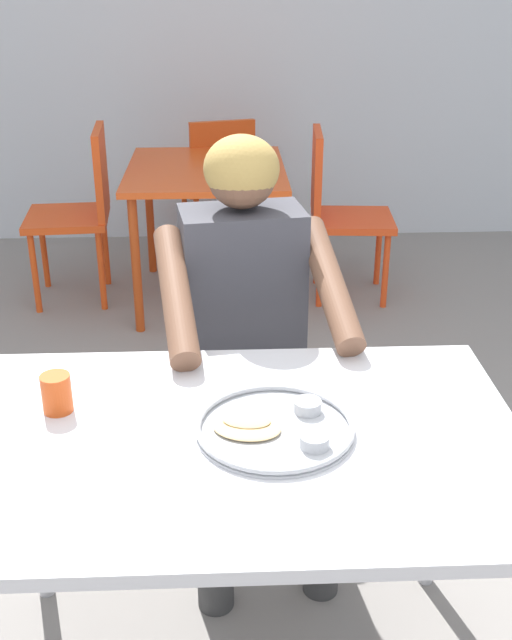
{
  "coord_description": "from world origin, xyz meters",
  "views": [
    {
      "loc": [
        -0.08,
        -1.33,
        1.63
      ],
      "look_at": [
        -0.01,
        0.28,
        0.88
      ],
      "focal_mm": 43.52,
      "sensor_mm": 36.0,
      "label": 1
    }
  ],
  "objects_px": {
    "table_background_red": "(206,184)",
    "diner_foreground": "(248,319)",
    "chair_red_far": "(218,178)",
    "thali_tray": "(276,427)",
    "drinking_cup": "(56,392)",
    "chair_red_right": "(337,205)",
    "chair_foreground": "(238,357)",
    "chair_red_left": "(82,203)",
    "table_foreground": "(238,466)"
  },
  "relations": [
    {
      "from": "chair_foreground",
      "to": "chair_red_left",
      "type": "distance_m",
      "value": 1.83
    },
    {
      "from": "table_foreground",
      "to": "chair_red_right",
      "type": "distance_m",
      "value": 2.52
    },
    {
      "from": "table_foreground",
      "to": "table_background_red",
      "type": "relative_size",
      "value": 1.32
    },
    {
      "from": "diner_foreground",
      "to": "table_background_red",
      "type": "height_order",
      "value": "diner_foreground"
    },
    {
      "from": "table_foreground",
      "to": "drinking_cup",
      "type": "bearing_deg",
      "value": 163.11
    },
    {
      "from": "drinking_cup",
      "to": "chair_red_right",
      "type": "relative_size",
      "value": 0.1
    },
    {
      "from": "chair_red_left",
      "to": "chair_red_far",
      "type": "xyz_separation_m",
      "value": [
        0.69,
        0.58,
        -0.03
      ]
    },
    {
      "from": "chair_foreground",
      "to": "chair_red_far",
      "type": "bearing_deg",
      "value": 91.7
    },
    {
      "from": "chair_foreground",
      "to": "drinking_cup",
      "type": "bearing_deg",
      "value": -120.32
    },
    {
      "from": "diner_foreground",
      "to": "drinking_cup",
      "type": "bearing_deg",
      "value": -132.08
    },
    {
      "from": "drinking_cup",
      "to": "chair_red_right",
      "type": "height_order",
      "value": "chair_red_right"
    },
    {
      "from": "thali_tray",
      "to": "chair_foreground",
      "type": "relative_size",
      "value": 0.4
    },
    {
      "from": "chair_foreground",
      "to": "chair_red_left",
      "type": "height_order",
      "value": "chair_red_left"
    },
    {
      "from": "diner_foreground",
      "to": "chair_red_far",
      "type": "height_order",
      "value": "diner_foreground"
    },
    {
      "from": "table_foreground",
      "to": "chair_foreground",
      "type": "bearing_deg",
      "value": 88.81
    },
    {
      "from": "table_background_red",
      "to": "drinking_cup",
      "type": "bearing_deg",
      "value": -97.03
    },
    {
      "from": "table_foreground",
      "to": "table_background_red",
      "type": "xyz_separation_m",
      "value": [
        -0.11,
        2.45,
        -0.04
      ]
    },
    {
      "from": "diner_foreground",
      "to": "chair_red_left",
      "type": "relative_size",
      "value": 1.37
    },
    {
      "from": "drinking_cup",
      "to": "chair_red_left",
      "type": "height_order",
      "value": "chair_red_left"
    },
    {
      "from": "chair_foreground",
      "to": "chair_red_left",
      "type": "relative_size",
      "value": 0.95
    },
    {
      "from": "chair_red_left",
      "to": "chair_red_right",
      "type": "bearing_deg",
      "value": -1.18
    },
    {
      "from": "thali_tray",
      "to": "chair_red_far",
      "type": "xyz_separation_m",
      "value": [
        -0.13,
        3.05,
        -0.26
      ]
    },
    {
      "from": "diner_foreground",
      "to": "chair_foreground",
      "type": "bearing_deg",
      "value": 96.42
    },
    {
      "from": "chair_red_far",
      "to": "table_background_red",
      "type": "bearing_deg",
      "value": -95.14
    },
    {
      "from": "table_foreground",
      "to": "chair_foreground",
      "type": "distance_m",
      "value": 0.84
    },
    {
      "from": "chair_foreground",
      "to": "diner_foreground",
      "type": "relative_size",
      "value": 0.69
    },
    {
      "from": "drinking_cup",
      "to": "chair_foreground",
      "type": "relative_size",
      "value": 0.1
    },
    {
      "from": "table_background_red",
      "to": "chair_red_right",
      "type": "bearing_deg",
      "value": 0.83
    },
    {
      "from": "chair_red_right",
      "to": "thali_tray",
      "type": "bearing_deg",
      "value": -101.08
    },
    {
      "from": "table_foreground",
      "to": "chair_foreground",
      "type": "relative_size",
      "value": 1.43
    },
    {
      "from": "drinking_cup",
      "to": "diner_foreground",
      "type": "height_order",
      "value": "diner_foreground"
    },
    {
      "from": "chair_foreground",
      "to": "table_background_red",
      "type": "xyz_separation_m",
      "value": [
        -0.12,
        1.63,
        0.13
      ]
    },
    {
      "from": "chair_red_far",
      "to": "thali_tray",
      "type": "bearing_deg",
      "value": -87.57
    },
    {
      "from": "chair_foreground",
      "to": "chair_red_far",
      "type": "height_order",
      "value": "chair_foreground"
    },
    {
      "from": "drinking_cup",
      "to": "table_background_red",
      "type": "height_order",
      "value": "drinking_cup"
    },
    {
      "from": "table_foreground",
      "to": "chair_red_far",
      "type": "distance_m",
      "value": 3.07
    },
    {
      "from": "thali_tray",
      "to": "drinking_cup",
      "type": "relative_size",
      "value": 3.84
    },
    {
      "from": "diner_foreground",
      "to": "chair_red_left",
      "type": "distance_m",
      "value": 2.05
    },
    {
      "from": "drinking_cup",
      "to": "chair_foreground",
      "type": "distance_m",
      "value": 0.86
    },
    {
      "from": "table_foreground",
      "to": "thali_tray",
      "type": "distance_m",
      "value": 0.12
    },
    {
      "from": "chair_red_left",
      "to": "chair_red_right",
      "type": "xyz_separation_m",
      "value": [
        1.29,
        -0.03,
        -0.02
      ]
    },
    {
      "from": "chair_red_right",
      "to": "chair_red_far",
      "type": "xyz_separation_m",
      "value": [
        -0.61,
        0.61,
        -0.01
      ]
    },
    {
      "from": "diner_foreground",
      "to": "chair_red_right",
      "type": "relative_size",
      "value": 1.4
    },
    {
      "from": "thali_tray",
      "to": "table_foreground",
      "type": "bearing_deg",
      "value": -169.71
    },
    {
      "from": "chair_red_right",
      "to": "chair_red_far",
      "type": "distance_m",
      "value": 0.86
    },
    {
      "from": "table_background_red",
      "to": "diner_foreground",
      "type": "bearing_deg",
      "value": -85.46
    },
    {
      "from": "chair_red_far",
      "to": "drinking_cup",
      "type": "bearing_deg",
      "value": -96.64
    },
    {
      "from": "diner_foreground",
      "to": "chair_red_far",
      "type": "xyz_separation_m",
      "value": [
        -0.09,
        2.46,
        -0.24
      ]
    },
    {
      "from": "table_background_red",
      "to": "thali_tray",
      "type": "bearing_deg",
      "value": -85.66
    },
    {
      "from": "table_foreground",
      "to": "chair_red_far",
      "type": "relative_size",
      "value": 1.45
    }
  ]
}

